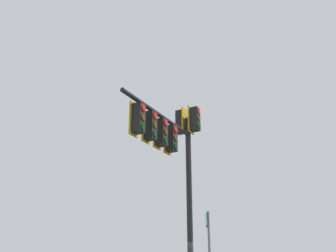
# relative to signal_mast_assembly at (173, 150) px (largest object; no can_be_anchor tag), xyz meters

# --- Properties ---
(signal_mast_assembly) EXTENTS (3.73, 3.11, 7.38)m
(signal_mast_assembly) POSITION_rel_signal_mast_assembly_xyz_m (0.00, 0.00, 0.00)
(signal_mast_assembly) COLOR black
(signal_mast_assembly) RESTS_ON ground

